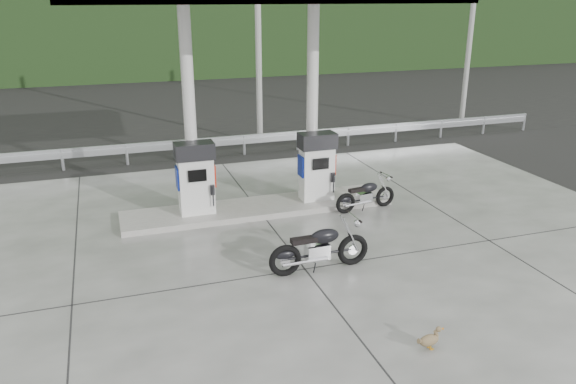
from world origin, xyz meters
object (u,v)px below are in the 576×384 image
object	(u,v)px
gas_pump_left	(196,178)
motorcycle_right	(366,195)
gas_pump_right	(317,166)
motorcycle_left	(320,248)
duck	(429,340)

from	to	relation	value
gas_pump_left	motorcycle_right	size ratio (longest dim) A/B	1.09
gas_pump_right	motorcycle_left	distance (m)	3.89
motorcycle_left	duck	size ratio (longest dim) A/B	4.67
gas_pump_right	motorcycle_right	bearing A→B (deg)	-37.05
motorcycle_left	duck	bearing A→B (deg)	-79.49
gas_pump_right	duck	bearing A→B (deg)	-95.80
gas_pump_left	duck	bearing A→B (deg)	-69.41
gas_pump_left	motorcycle_left	xyz separation A→B (m)	(1.87, -3.61, -0.57)
gas_pump_right	motorcycle_right	distance (m)	1.49
gas_pump_right	motorcycle_left	world-z (taller)	gas_pump_right
gas_pump_left	motorcycle_right	world-z (taller)	gas_pump_left
gas_pump_left	duck	size ratio (longest dim) A/B	4.17
gas_pump_left	motorcycle_left	size ratio (longest dim) A/B	0.89
gas_pump_right	motorcycle_left	bearing A→B (deg)	-110.17
gas_pump_right	duck	xyz separation A→B (m)	(-0.68, -6.70, -0.89)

